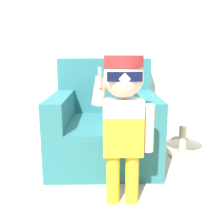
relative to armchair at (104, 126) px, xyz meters
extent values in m
plane|color=#BCB29E|center=(0.05, -0.23, -0.35)|extent=(10.00, 10.00, 0.00)
cube|color=silver|center=(0.05, 0.61, 0.95)|extent=(10.00, 0.05, 2.60)
cube|color=#286B70|center=(0.00, -0.06, -0.13)|extent=(1.03, 1.05, 0.43)
cube|color=#286B70|center=(0.00, 0.37, 0.38)|extent=(1.03, 0.19, 0.60)
cube|color=#286B70|center=(-0.42, -0.16, 0.21)|extent=(0.18, 0.86, 0.26)
cube|color=#286B70|center=(0.42, -0.16, 0.21)|extent=(0.18, 0.86, 0.26)
cylinder|color=gold|center=(0.07, -0.85, -0.16)|extent=(0.10, 0.10, 0.38)
cylinder|color=gold|center=(0.21, -0.85, -0.16)|extent=(0.10, 0.10, 0.38)
cube|color=gold|center=(0.14, -0.85, 0.17)|extent=(0.28, 0.16, 0.28)
cube|color=silver|center=(0.14, -0.85, 0.37)|extent=(0.28, 0.16, 0.12)
sphere|color=beige|center=(0.14, -0.85, 0.58)|extent=(0.28, 0.28, 0.28)
cylinder|color=#B22828|center=(0.14, -0.85, 0.69)|extent=(0.27, 0.27, 0.08)
cube|color=#B22828|center=(0.14, -0.72, 0.66)|extent=(0.16, 0.13, 0.01)
cube|color=#0F1433|center=(0.14, -0.97, 0.60)|extent=(0.22, 0.01, 0.06)
cylinder|color=beige|center=(0.32, -0.85, 0.22)|extent=(0.08, 0.08, 0.34)
cylinder|color=beige|center=(-0.02, -0.85, 0.49)|extent=(0.11, 0.08, 0.20)
cube|color=gray|center=(-0.02, -0.87, 0.58)|extent=(0.02, 0.07, 0.13)
cylinder|color=beige|center=(0.84, 0.04, -0.34)|extent=(0.28, 0.28, 0.02)
cylinder|color=beige|center=(0.84, 0.04, -0.15)|extent=(0.08, 0.08, 0.39)
cylinder|color=beige|center=(0.84, 0.04, 0.05)|extent=(0.44, 0.44, 0.02)
camera|label=1|loc=(0.02, -2.62, 0.74)|focal=42.00mm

